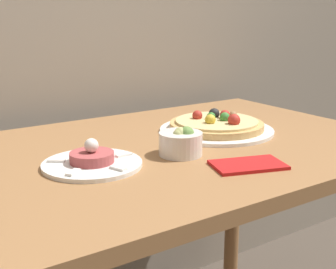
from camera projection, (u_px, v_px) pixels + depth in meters
dining_table at (165, 185)px, 1.27m from camera, size 1.27×0.82×0.79m
pizza_plate at (217, 126)px, 1.38m from camera, size 0.34×0.34×0.06m
tartare_plate at (92, 161)px, 1.07m from camera, size 0.23×0.23×0.07m
small_bowl at (181, 142)px, 1.16m from camera, size 0.11×0.11×0.07m
napkin at (248, 165)px, 1.08m from camera, size 0.19×0.15×0.01m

